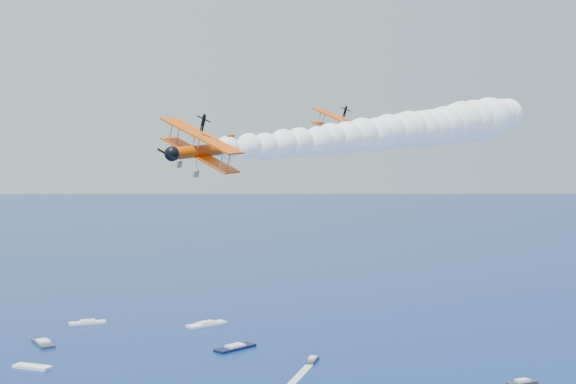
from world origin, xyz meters
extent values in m
cube|color=#2B3139|center=(43.83, 124.52, 0.35)|extent=(5.26, 6.98, 0.70)
cube|color=black|center=(26.38, 142.01, 0.35)|extent=(12.75, 9.86, 0.70)
cube|color=silver|center=(-13.84, 184.43, 0.35)|extent=(11.76, 4.76, 0.70)
cube|color=#2C323A|center=(86.52, 93.43, 0.35)|extent=(7.95, 3.74, 0.70)
cube|color=white|center=(-26.86, 135.56, 0.35)|extent=(10.17, 8.34, 0.70)
cube|color=#2E323D|center=(-25.81, 160.27, 0.35)|extent=(7.38, 12.43, 0.70)
cube|color=white|center=(22.77, 173.24, 0.35)|extent=(13.61, 9.36, 0.70)
camera|label=1|loc=(-10.32, -68.78, 54.95)|focal=48.53mm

